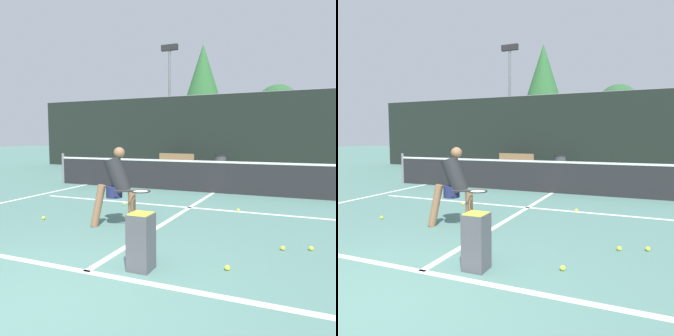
# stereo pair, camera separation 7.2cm
# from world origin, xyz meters

# --- Properties ---
(ground_plane) EXTENTS (100.00, 100.00, 0.00)m
(ground_plane) POSITION_xyz_m (0.00, 0.00, 0.00)
(ground_plane) COLOR #4C756B
(court_baseline_near) EXTENTS (11.00, 0.10, 0.01)m
(court_baseline_near) POSITION_xyz_m (0.00, 0.82, 0.00)
(court_baseline_near) COLOR white
(court_baseline_near) RESTS_ON ground
(court_service_line) EXTENTS (8.25, 0.10, 0.01)m
(court_service_line) POSITION_xyz_m (0.00, 4.78, 0.00)
(court_service_line) COLOR white
(court_service_line) RESTS_ON ground
(court_center_mark) EXTENTS (0.10, 6.18, 0.01)m
(court_center_mark) POSITION_xyz_m (0.00, 3.91, 0.00)
(court_center_mark) COLOR white
(court_center_mark) RESTS_ON ground
(court_sideline_left) EXTENTS (0.10, 7.18, 0.01)m
(court_sideline_left) POSITION_xyz_m (-4.51, 3.91, 0.00)
(court_sideline_left) COLOR white
(court_sideline_left) RESTS_ON ground
(net) EXTENTS (11.09, 0.09, 1.07)m
(net) POSITION_xyz_m (0.00, 7.00, 0.51)
(net) COLOR slate
(net) RESTS_ON ground
(fence_back) EXTENTS (24.00, 0.06, 3.76)m
(fence_back) POSITION_xyz_m (0.00, 13.51, 1.87)
(fence_back) COLOR black
(fence_back) RESTS_ON ground
(player_practicing) EXTENTS (1.22, 0.47, 1.46)m
(player_practicing) POSITION_xyz_m (-0.70, 2.71, 0.79)
(player_practicing) COLOR #8C6042
(player_practicing) RESTS_ON ground
(tennis_ball_scattered_0) EXTENTS (0.07, 0.07, 0.07)m
(tennis_ball_scattered_0) POSITION_xyz_m (2.17, 2.53, 0.03)
(tennis_ball_scattered_0) COLOR #D1E033
(tennis_ball_scattered_0) RESTS_ON ground
(tennis_ball_scattered_1) EXTENTS (0.07, 0.07, 0.07)m
(tennis_ball_scattered_1) POSITION_xyz_m (-2.34, 2.62, 0.03)
(tennis_ball_scattered_1) COLOR #D1E033
(tennis_ball_scattered_1) RESTS_ON ground
(tennis_ball_scattered_2) EXTENTS (0.07, 0.07, 0.07)m
(tennis_ball_scattered_2) POSITION_xyz_m (1.13, 4.80, 0.03)
(tennis_ball_scattered_2) COLOR #D1E033
(tennis_ball_scattered_2) RESTS_ON ground
(tennis_ball_scattered_3) EXTENTS (0.07, 0.07, 0.07)m
(tennis_ball_scattered_3) POSITION_xyz_m (2.55, 2.67, 0.03)
(tennis_ball_scattered_3) COLOR #D1E033
(tennis_ball_scattered_3) RESTS_ON ground
(tennis_ball_scattered_4) EXTENTS (0.07, 0.07, 0.07)m
(tennis_ball_scattered_4) POSITION_xyz_m (-1.54, 4.45, 0.03)
(tennis_ball_scattered_4) COLOR #D1E033
(tennis_ball_scattered_4) RESTS_ON ground
(tennis_ball_scattered_5) EXTENTS (0.07, 0.07, 0.07)m
(tennis_ball_scattered_5) POSITION_xyz_m (1.58, 1.51, 0.03)
(tennis_ball_scattered_5) COLOR #D1E033
(tennis_ball_scattered_5) RESTS_ON ground
(ball_hopper) EXTENTS (0.28, 0.28, 0.71)m
(ball_hopper) POSITION_xyz_m (0.59, 1.13, 0.37)
(ball_hopper) COLOR #4C4C51
(ball_hopper) RESTS_ON ground
(courtside_bench) EXTENTS (1.89, 0.55, 0.86)m
(courtside_bench) POSITION_xyz_m (-3.30, 12.44, 0.48)
(courtside_bench) COLOR olive
(courtside_bench) RESTS_ON ground
(trash_bin) EXTENTS (0.55, 0.55, 0.82)m
(trash_bin) POSITION_xyz_m (-1.12, 12.62, 0.41)
(trash_bin) COLOR #3F3F42
(trash_bin) RESTS_ON ground
(parked_car) EXTENTS (1.63, 4.18, 1.41)m
(parked_car) POSITION_xyz_m (-4.04, 17.42, 0.59)
(parked_car) COLOR black
(parked_car) RESTS_ON ground
(floodlight_mast) EXTENTS (1.10, 0.24, 7.53)m
(floodlight_mast) POSITION_xyz_m (-5.66, 17.53, 4.87)
(floodlight_mast) COLOR slate
(floodlight_mast) RESTS_ON ground
(tree_west) EXTENTS (3.00, 3.00, 7.99)m
(tree_west) POSITION_xyz_m (-4.10, 19.81, 5.64)
(tree_west) COLOR brown
(tree_west) RESTS_ON ground
(tree_mid) EXTENTS (2.92, 2.92, 5.14)m
(tree_mid) POSITION_xyz_m (0.77, 20.81, 3.66)
(tree_mid) COLOR brown
(tree_mid) RESTS_ON ground
(building_far) EXTENTS (36.00, 2.40, 4.80)m
(building_far) POSITION_xyz_m (0.00, 27.20, 2.40)
(building_far) COLOR gray
(building_far) RESTS_ON ground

